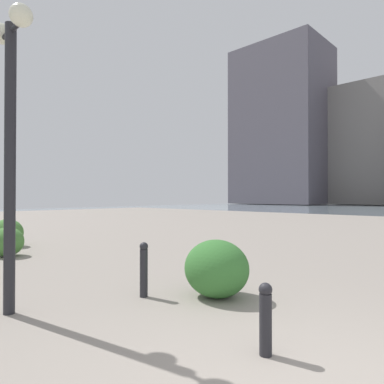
% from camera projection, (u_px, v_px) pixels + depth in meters
% --- Properties ---
extents(building_annex, '(14.16, 11.61, 22.47)m').
position_uv_depth(building_annex, '(369.00, 146.00, 66.09)').
color(building_annex, gray).
rests_on(building_annex, ground).
extents(building_highrise, '(17.54, 13.46, 31.61)m').
position_uv_depth(building_highrise, '(282.00, 127.00, 70.68)').
color(building_highrise, '#5B5660').
rests_on(building_highrise, ground).
extents(lamppost, '(0.98, 0.28, 3.89)m').
position_uv_depth(lamppost, '(10.00, 113.00, 4.47)').
color(lamppost, '#232328').
rests_on(lamppost, ground).
extents(bollard_near, '(0.13, 0.13, 0.69)m').
position_uv_depth(bollard_near, '(266.00, 317.00, 3.28)').
color(bollard_near, '#232328').
rests_on(bollard_near, ground).
extents(bollard_mid, '(0.13, 0.13, 0.82)m').
position_uv_depth(bollard_mid, '(144.00, 268.00, 5.18)').
color(bollard_mid, '#232328').
rests_on(bollard_mid, ground).
extents(shrub_round, '(0.87, 0.78, 0.74)m').
position_uv_depth(shrub_round, '(7.00, 242.00, 8.67)').
color(shrub_round, '#477F38').
rests_on(shrub_round, ground).
extents(shrub_wide, '(0.98, 0.88, 0.83)m').
position_uv_depth(shrub_wide, '(7.00, 233.00, 10.30)').
color(shrub_wide, '#477F38').
rests_on(shrub_wide, ground).
extents(shrub_tall, '(1.01, 0.91, 0.86)m').
position_uv_depth(shrub_tall, '(216.00, 268.00, 5.17)').
color(shrub_tall, '#387533').
rests_on(shrub_tall, ground).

